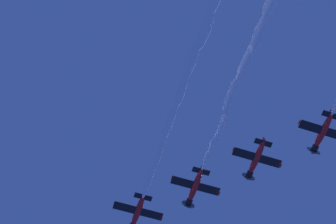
{
  "coord_description": "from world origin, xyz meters",
  "views": [
    {
      "loc": [
        -30.87,
        39.83,
        1.87
      ],
      "look_at": [
        -19.07,
        17.84,
        78.39
      ],
      "focal_mm": 50.1,
      "sensor_mm": 36.0,
      "label": 1
    }
  ],
  "objects_px": {
    "airplane_lead": "(137,213)",
    "airplane_right_wingman": "(256,160)",
    "airplane_left_wingman": "(195,188)",
    "airplane_outer_left": "(322,133)"
  },
  "relations": [
    {
      "from": "airplane_left_wingman",
      "to": "airplane_outer_left",
      "type": "height_order",
      "value": "airplane_left_wingman"
    },
    {
      "from": "airplane_left_wingman",
      "to": "airplane_right_wingman",
      "type": "height_order",
      "value": "airplane_right_wingman"
    },
    {
      "from": "airplane_left_wingman",
      "to": "airplane_outer_left",
      "type": "distance_m",
      "value": 24.66
    },
    {
      "from": "airplane_left_wingman",
      "to": "airplane_right_wingman",
      "type": "relative_size",
      "value": 1.0
    },
    {
      "from": "airplane_left_wingman",
      "to": "airplane_outer_left",
      "type": "xyz_separation_m",
      "value": [
        -24.64,
        -0.78,
        -0.69
      ]
    },
    {
      "from": "airplane_lead",
      "to": "airplane_outer_left",
      "type": "distance_m",
      "value": 36.03
    },
    {
      "from": "airplane_lead",
      "to": "airplane_right_wingman",
      "type": "bearing_deg",
      "value": -176.21
    },
    {
      "from": "airplane_lead",
      "to": "airplane_left_wingman",
      "type": "height_order",
      "value": "airplane_left_wingman"
    },
    {
      "from": "airplane_lead",
      "to": "airplane_right_wingman",
      "type": "relative_size",
      "value": 1.0
    },
    {
      "from": "airplane_left_wingman",
      "to": "airplane_right_wingman",
      "type": "xyz_separation_m",
      "value": [
        -12.24,
        -0.49,
        0.52
      ]
    }
  ]
}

